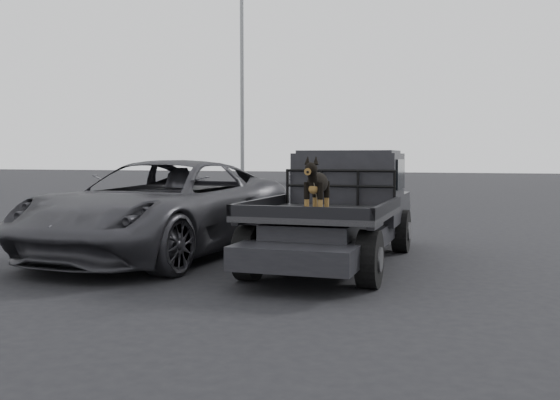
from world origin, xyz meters
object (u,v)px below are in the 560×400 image
(flatbed_ute, at_px, (336,235))
(distant_car_a, at_px, (316,170))
(dog, at_px, (317,188))
(floodlight_near, at_px, (242,23))
(parked_suv, at_px, (163,208))

(flatbed_ute, xyz_separation_m, distant_car_a, (-8.18, 29.60, 0.37))
(dog, height_order, floodlight_near, floodlight_near)
(flatbed_ute, height_order, distant_car_a, distant_car_a)
(dog, relative_size, distant_car_a, 0.15)
(dog, bearing_deg, parked_suv, 152.36)
(parked_suv, bearing_deg, distant_car_a, 103.51)
(dog, bearing_deg, distant_car_a, 104.86)
(parked_suv, height_order, distant_car_a, distant_car_a)
(parked_suv, bearing_deg, floodlight_near, 111.15)
(floodlight_near, bearing_deg, distant_car_a, 87.67)
(dog, distance_m, parked_suv, 3.61)
(flatbed_ute, distance_m, parked_suv, 3.05)
(distant_car_a, bearing_deg, dog, -69.76)
(flatbed_ute, height_order, parked_suv, parked_suv)
(parked_suv, relative_size, floodlight_near, 0.40)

